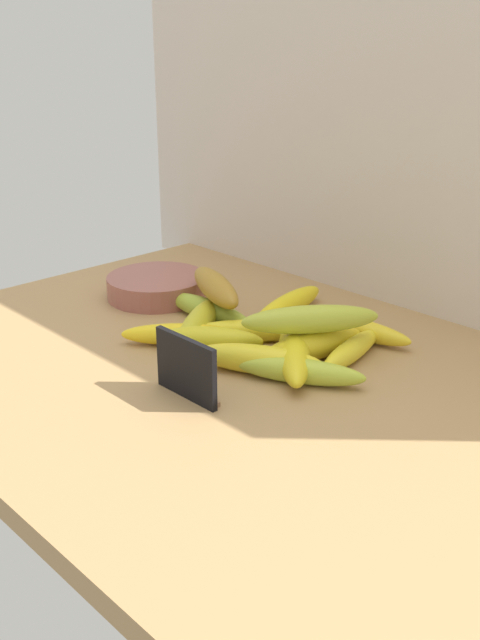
% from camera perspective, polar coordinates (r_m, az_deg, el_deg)
% --- Properties ---
extents(counter_top, '(1.10, 0.76, 0.03)m').
position_cam_1_polar(counter_top, '(1.02, -0.34, -4.74)').
color(counter_top, '#AB8453').
rests_on(counter_top, ground).
extents(back_wall, '(1.30, 0.02, 0.70)m').
position_cam_1_polar(back_wall, '(1.22, 13.47, 15.52)').
color(back_wall, beige).
rests_on(back_wall, ground).
extents(chalkboard_sign, '(0.11, 0.02, 0.08)m').
position_cam_1_polar(chalkboard_sign, '(0.93, -4.25, -3.97)').
color(chalkboard_sign, black).
rests_on(chalkboard_sign, counter_top).
extents(fruit_bowl, '(0.18, 0.18, 0.04)m').
position_cam_1_polar(fruit_bowl, '(1.30, -6.59, 2.66)').
color(fruit_bowl, '#99574D').
rests_on(fruit_bowl, counter_top).
extents(banana_0, '(0.18, 0.13, 0.04)m').
position_cam_1_polar(banana_0, '(1.00, 1.51, -3.15)').
color(banana_0, yellow).
rests_on(banana_0, counter_top).
extents(banana_1, '(0.06, 0.17, 0.03)m').
position_cam_1_polar(banana_1, '(1.05, 8.80, -2.39)').
color(banana_1, yellow).
rests_on(banana_1, counter_top).
extents(banana_2, '(0.15, 0.13, 0.04)m').
position_cam_1_polar(banana_2, '(1.06, -2.42, -1.58)').
color(banana_2, gold).
rests_on(banana_2, counter_top).
extents(banana_3, '(0.07, 0.20, 0.04)m').
position_cam_1_polar(banana_3, '(1.20, 3.88, 1.21)').
color(banana_3, yellow).
rests_on(banana_3, counter_top).
extents(banana_4, '(0.17, 0.12, 0.04)m').
position_cam_1_polar(banana_4, '(0.97, 4.78, -4.05)').
color(banana_4, '#B1C236').
rests_on(banana_4, counter_top).
extents(banana_5, '(0.14, 0.19, 0.04)m').
position_cam_1_polar(banana_5, '(1.13, -3.24, -0.17)').
color(banana_5, gold).
rests_on(banana_5, counter_top).
extents(banana_6, '(0.16, 0.16, 0.03)m').
position_cam_1_polar(banana_6, '(1.10, 1.07, -0.84)').
color(banana_6, yellow).
rests_on(banana_6, counter_top).
extents(banana_7, '(0.19, 0.04, 0.04)m').
position_cam_1_polar(banana_7, '(1.18, -2.55, 0.80)').
color(banana_7, '#9EB534').
rests_on(banana_7, counter_top).
extents(banana_8, '(0.17, 0.18, 0.04)m').
position_cam_1_polar(banana_8, '(1.02, 4.29, -2.59)').
color(banana_8, yellow).
rests_on(banana_8, counter_top).
extents(banana_9, '(0.08, 0.19, 0.04)m').
position_cam_1_polar(banana_9, '(1.04, 5.71, -2.06)').
color(banana_9, yellow).
rests_on(banana_9, counter_top).
extents(banana_10, '(0.14, 0.15, 0.03)m').
position_cam_1_polar(banana_10, '(1.09, -4.88, -1.12)').
color(banana_10, yellow).
rests_on(banana_10, counter_top).
extents(banana_11, '(0.19, 0.06, 0.03)m').
position_cam_1_polar(banana_11, '(1.13, 9.02, -0.64)').
color(banana_11, yellow).
rests_on(banana_11, counter_top).
extents(banana_12, '(0.15, 0.19, 0.04)m').
position_cam_1_polar(banana_12, '(1.02, 5.60, 0.05)').
color(banana_12, '#AFBB34').
rests_on(banana_12, banana_9).
extents(banana_13, '(0.18, 0.11, 0.04)m').
position_cam_1_polar(banana_13, '(1.17, -1.96, 2.63)').
color(banana_13, '#A77926').
rests_on(banana_13, banana_7).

